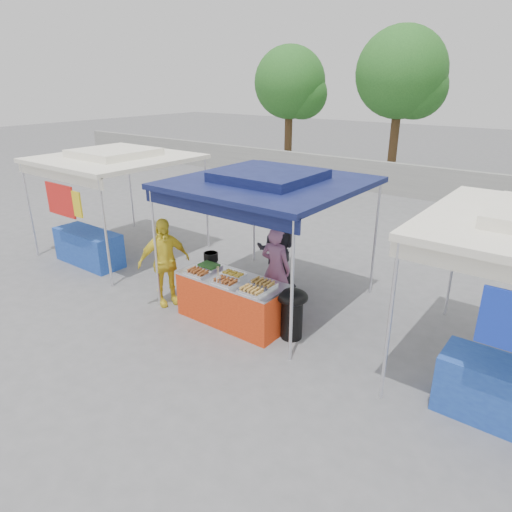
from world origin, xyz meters
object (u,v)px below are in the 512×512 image
Objects in this scene: wok_burner at (292,310)px; helper_man at (277,250)px; cooking_pot at (211,257)px; customer_person at (164,262)px; vendor_woman at (276,269)px; vendor_table at (232,300)px.

wok_burner is 1.99m from helper_man.
customer_person is at bearing -136.03° from cooking_pot.
customer_person is at bearing 24.15° from helper_man.
vendor_woman reaches higher than cooking_pot.
helper_man reaches higher than wok_burner.
helper_man reaches higher than cooking_pot.
customer_person reaches higher than vendor_table.
wok_burner is (2.00, -0.21, -0.41)m from cooking_pot.
cooking_pot is 0.16× the size of customer_person.
vendor_woman is at bearing -35.00° from customer_person.
cooking_pot is at bearing 155.31° from vendor_table.
vendor_table is 7.26× the size of cooking_pot.
wok_burner is at bearing 101.84° from helper_man.
customer_person is (-1.49, -0.22, 0.44)m from vendor_table.
vendor_woman is at bearing 158.45° from wok_burner.
wok_burner is at bearing 8.84° from vendor_table.
cooking_pot is 1.27m from vendor_woman.
customer_person reaches higher than vendor_woman.
vendor_table is 1.07m from cooking_pot.
wok_burner is 0.54× the size of vendor_woman.
customer_person reaches higher than wok_burner.
wok_burner is (1.15, 0.18, 0.10)m from vendor_table.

